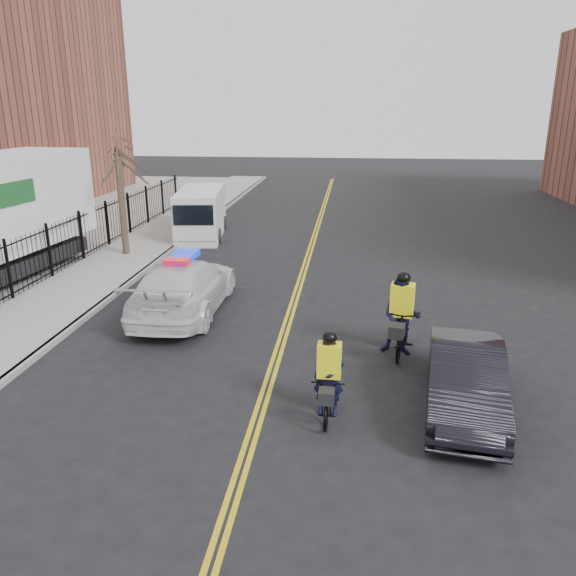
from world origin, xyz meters
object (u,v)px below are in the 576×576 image
(cyclist_far, at_px, (401,322))
(dark_sedan, at_px, (466,380))
(police_cruiser, at_px, (184,286))
(cargo_van, at_px, (201,214))
(cyclist_near, at_px, (329,386))

(cyclist_far, bearing_deg, dark_sedan, -56.07)
(police_cruiser, distance_m, cyclist_far, 6.72)
(police_cruiser, xyz_separation_m, dark_sedan, (7.41, -5.07, -0.14))
(dark_sedan, height_order, cyclist_far, cyclist_far)
(cargo_van, relative_size, cyclist_far, 2.50)
(dark_sedan, relative_size, cyclist_far, 1.90)
(police_cruiser, distance_m, cargo_van, 10.67)
(police_cruiser, bearing_deg, cargo_van, -78.42)
(police_cruiser, height_order, dark_sedan, police_cruiser)
(cargo_van, bearing_deg, cyclist_near, -74.73)
(cargo_van, distance_m, cyclist_near, 17.41)
(cyclist_near, bearing_deg, cyclist_far, 63.96)
(cargo_van, bearing_deg, dark_sedan, -66.11)
(police_cruiser, bearing_deg, cyclist_near, 129.33)
(police_cruiser, height_order, cargo_van, cargo_van)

